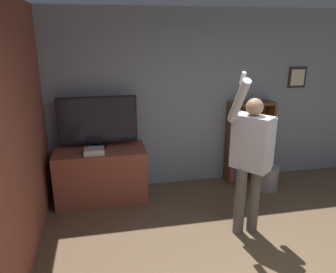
% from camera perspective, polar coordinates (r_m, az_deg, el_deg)
% --- Properties ---
extents(wall_back, '(6.72, 0.09, 2.70)m').
position_cam_1_polar(wall_back, '(5.15, 6.18, 6.45)').
color(wall_back, gray).
rests_on(wall_back, ground_plane).
extents(wall_side_brick, '(0.06, 4.50, 2.70)m').
position_cam_1_polar(wall_side_brick, '(3.58, -24.69, -0.17)').
color(wall_side_brick, brown).
rests_on(wall_side_brick, ground_plane).
extents(tv_ledge, '(1.27, 0.62, 0.77)m').
position_cam_1_polar(tv_ledge, '(4.86, -11.53, -6.50)').
color(tv_ledge, brown).
rests_on(tv_ledge, ground_plane).
extents(television, '(1.10, 0.22, 0.74)m').
position_cam_1_polar(television, '(4.71, -12.12, 2.58)').
color(television, black).
rests_on(television, tv_ledge).
extents(game_console, '(0.27, 0.20, 0.08)m').
position_cam_1_polar(game_console, '(4.55, -12.73, -2.52)').
color(game_console, silver).
rests_on(game_console, tv_ledge).
extents(bookshelf, '(0.71, 0.28, 1.31)m').
position_cam_1_polar(bookshelf, '(5.42, 13.27, -1.26)').
color(bookshelf, brown).
rests_on(bookshelf, ground_plane).
extents(person, '(0.57, 0.56, 1.98)m').
position_cam_1_polar(person, '(3.86, 14.23, -3.14)').
color(person, '#56514C').
rests_on(person, ground_plane).
extents(waste_bin, '(0.33, 0.33, 0.38)m').
position_cam_1_polar(waste_bin, '(5.35, 16.96, -6.87)').
color(waste_bin, gray).
rests_on(waste_bin, ground_plane).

